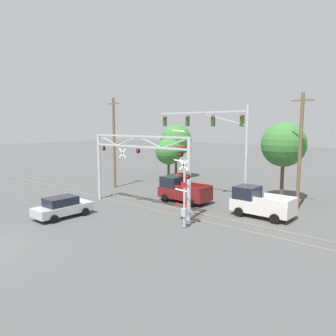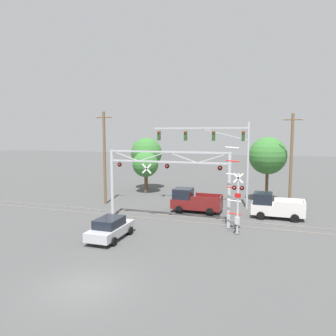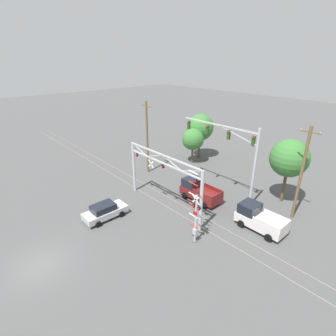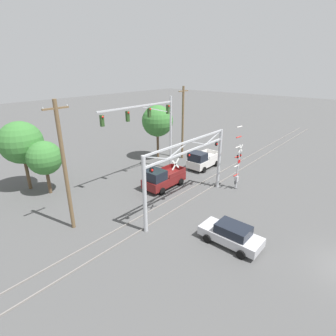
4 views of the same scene
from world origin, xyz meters
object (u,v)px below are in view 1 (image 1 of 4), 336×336
object	(u,v)px
pickup_truck_following	(259,203)
traffic_signal_span	(221,134)
utility_pole_right	(300,150)
background_tree_beyond_span	(176,141)
crossing_gantry	(138,162)
sedan_waiting	(62,207)
utility_pole_left	(114,142)
pickup_truck_lead	(182,190)
background_tree_far_right_verge	(284,145)
crossing_signal_mast	(184,193)
background_tree_far_left_verge	(169,152)

from	to	relation	value
pickup_truck_following	traffic_signal_span	bearing A→B (deg)	151.29
utility_pole_right	background_tree_beyond_span	xyz separation A→B (m)	(-17.66, 5.77, -0.00)
crossing_gantry	sedan_waiting	xyz separation A→B (m)	(-2.36, -5.58, -3.04)
sedan_waiting	utility_pole_left	distance (m)	12.57
sedan_waiting	background_tree_beyond_span	distance (m)	20.82
crossing_gantry	background_tree_beyond_span	distance (m)	16.12
traffic_signal_span	pickup_truck_lead	distance (m)	6.14
sedan_waiting	background_tree_far_right_verge	distance (m)	19.63
utility_pole_right	utility_pole_left	bearing A→B (deg)	-168.37
crossing_signal_mast	pickup_truck_following	xyz separation A→B (m)	(2.61, 5.84, -1.34)
traffic_signal_span	background_tree_far_right_verge	distance (m)	5.72
sedan_waiting	background_tree_beyond_span	world-z (taller)	background_tree_beyond_span
crossing_signal_mast	sedan_waiting	distance (m)	9.37
sedan_waiting	background_tree_far_left_verge	size ratio (longest dim) A/B	0.82
traffic_signal_span	crossing_gantry	bearing A→B (deg)	-116.28
utility_pole_right	background_tree_far_left_verge	xyz separation A→B (m)	(-16.79, 3.30, -1.22)
pickup_truck_lead	background_tree_far_right_verge	size ratio (longest dim) A/B	0.66
utility_pole_left	background_tree_far_right_verge	world-z (taller)	utility_pole_left
crossing_gantry	background_tree_far_left_verge	size ratio (longest dim) A/B	2.03
traffic_signal_span	background_tree_far_left_verge	world-z (taller)	traffic_signal_span
crossing_gantry	traffic_signal_span	xyz separation A→B (m)	(3.46, 7.01, 2.16)
traffic_signal_span	background_tree_far_right_verge	world-z (taller)	traffic_signal_span
pickup_truck_following	background_tree_far_right_verge	world-z (taller)	background_tree_far_right_verge
background_tree_far_right_verge	background_tree_far_left_verge	bearing A→B (deg)	176.24
pickup_truck_lead	background_tree_far_right_verge	distance (m)	10.05
utility_pole_right	crossing_signal_mast	bearing A→B (deg)	-111.76
traffic_signal_span	utility_pole_right	bearing A→B (deg)	11.75
traffic_signal_span	utility_pole_left	world-z (taller)	utility_pole_left
crossing_signal_mast	background_tree_far_left_verge	xyz separation A→B (m)	(-12.79, 13.31, 1.25)
pickup_truck_lead	background_tree_beyond_span	world-z (taller)	background_tree_beyond_span
utility_pole_left	crossing_gantry	bearing A→B (deg)	-28.37
traffic_signal_span	background_tree_far_right_verge	size ratio (longest dim) A/B	1.40
pickup_truck_following	background_tree_far_left_verge	distance (m)	17.31
traffic_signal_span	utility_pole_right	distance (m)	6.77
pickup_truck_lead	utility_pole_left	bearing A→B (deg)	177.43
utility_pole_left	utility_pole_right	bearing A→B (deg)	11.63
pickup_truck_lead	utility_pole_right	xyz separation A→B (m)	(8.71, 4.24, 3.81)
pickup_truck_following	utility_pole_right	size ratio (longest dim) A/B	0.48
sedan_waiting	utility_pole_right	distance (m)	19.07
crossing_gantry	crossing_signal_mast	world-z (taller)	crossing_signal_mast
crossing_gantry	sedan_waiting	distance (m)	6.78
crossing_signal_mast	background_tree_far_left_verge	world-z (taller)	crossing_signal_mast
background_tree_far_left_verge	utility_pole_left	bearing A→B (deg)	-103.29
utility_pole_right	background_tree_far_left_verge	distance (m)	17.15
crossing_gantry	sedan_waiting	world-z (taller)	crossing_gantry
crossing_signal_mast	utility_pole_right	bearing A→B (deg)	68.24
utility_pole_right	sedan_waiting	bearing A→B (deg)	-131.52
pickup_truck_lead	pickup_truck_following	size ratio (longest dim) A/B	1.05
background_tree_far_left_verge	traffic_signal_span	bearing A→B (deg)	-24.44
utility_pole_right	background_tree_beyond_span	world-z (taller)	utility_pole_right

